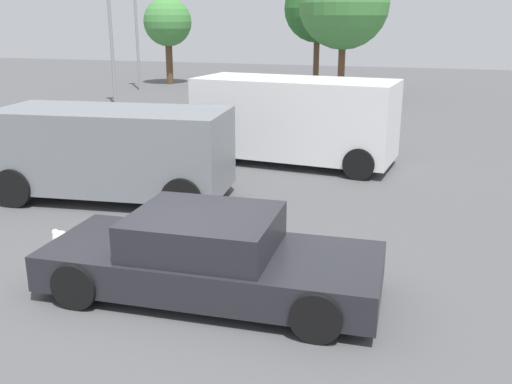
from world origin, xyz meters
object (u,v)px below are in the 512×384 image
suv_dark (114,150)px  light_post_near (109,1)px  sedan_foreground (210,257)px  van_white (295,118)px  pedestrian (143,127)px  dog (63,239)px

suv_dark → light_post_near: bearing=114.2°
sedan_foreground → van_white: 7.76m
pedestrian → dog: bearing=-19.6°
van_white → dog: bearing=-101.1°
pedestrian → light_post_near: 11.07m
dog → pedestrian: pedestrian is taller
suv_dark → pedestrian: suv_dark is taller
sedan_foreground → light_post_near: size_ratio=0.73×
sedan_foreground → van_white: (-0.72, 7.70, 0.65)m
dog → pedestrian: bearing=139.3°
light_post_near → pedestrian: bearing=-55.1°
sedan_foreground → van_white: van_white is taller
dog → suv_dark: (-0.78, 2.97, 0.78)m
suv_dark → light_post_near: (-7.07, 11.82, 3.31)m
pedestrian → sedan_foreground: bearing=-1.6°
suv_dark → light_post_near: light_post_near is taller
suv_dark → pedestrian: (-1.06, 3.20, -0.14)m
van_white → light_post_near: 12.92m
van_white → pedestrian: size_ratio=3.43×
dog → pedestrian: (-1.83, 6.17, 0.65)m
light_post_near → dog: bearing=-62.1°
pedestrian → light_post_near: (-6.02, 8.63, 3.45)m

